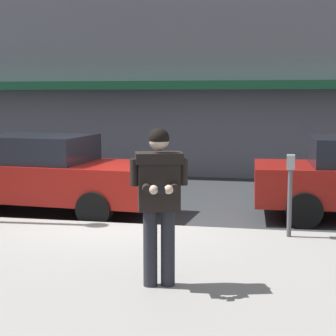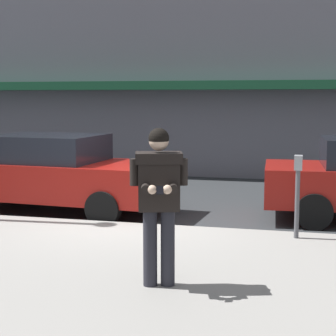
{
  "view_description": "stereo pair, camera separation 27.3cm",
  "coord_description": "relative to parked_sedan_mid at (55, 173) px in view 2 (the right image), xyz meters",
  "views": [
    {
      "loc": [
        2.79,
        -9.26,
        2.28
      ],
      "look_at": [
        1.56,
        -3.14,
        1.49
      ],
      "focal_mm": 60.0,
      "sensor_mm": 36.0,
      "label": 1
    },
    {
      "loc": [
        3.06,
        -9.2,
        2.28
      ],
      "look_at": [
        1.56,
        -3.14,
        1.49
      ],
      "focal_mm": 60.0,
      "sensor_mm": 36.0,
      "label": 2
    }
  ],
  "objects": [
    {
      "name": "curb_paint_line",
      "position": [
        2.77,
        -0.89,
        -0.79
      ],
      "size": [
        28.0,
        0.12,
        0.01
      ],
      "primitive_type": "cube",
      "color": "silver",
      "rests_on": "ground"
    },
    {
      "name": "parked_sedan_mid",
      "position": [
        0.0,
        0.0,
        0.0
      ],
      "size": [
        4.62,
        2.17,
        1.54
      ],
      "color": "maroon",
      "rests_on": "ground"
    },
    {
      "name": "ground_plane",
      "position": [
        1.77,
        -0.94,
        -0.79
      ],
      "size": [
        80.0,
        80.0,
        0.0
      ],
      "primitive_type": "plane",
      "color": "#2B2D30"
    },
    {
      "name": "sidewalk",
      "position": [
        2.77,
        -3.79,
        -0.72
      ],
      "size": [
        32.0,
        5.3,
        0.14
      ],
      "primitive_type": "cube",
      "color": "gray",
      "rests_on": "ground"
    },
    {
      "name": "man_texting_on_phone",
      "position": [
        3.24,
        -4.15,
        0.46
      ],
      "size": [
        0.63,
        0.64,
        1.81
      ],
      "color": "#23232B",
      "rests_on": "sidewalk"
    },
    {
      "name": "parking_meter",
      "position": [
        4.71,
        -1.54,
        0.18
      ],
      "size": [
        0.12,
        0.18,
        1.27
      ],
      "color": "#4C4C51",
      "rests_on": "sidewalk"
    }
  ]
}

